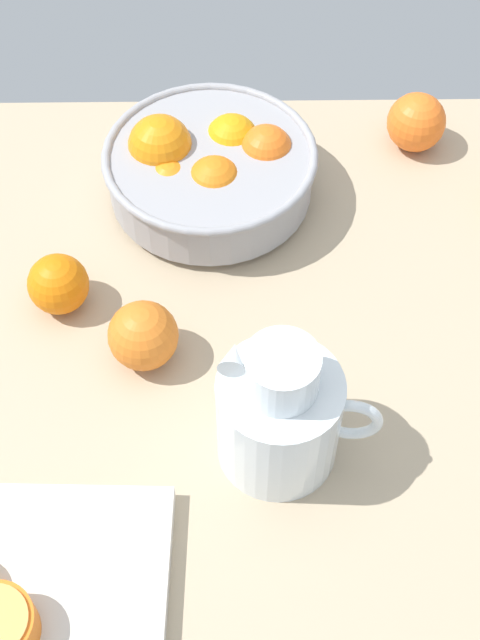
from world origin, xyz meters
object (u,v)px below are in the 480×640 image
object	(u,v)px
loose_orange_0	(143,336)
fruit_bowl	(209,169)
loose_orange_2	(416,122)
loose_orange_1	(58,284)
juice_pitcher	(279,418)

from	to	relation	value
loose_orange_0	fruit_bowl	bearing A→B (deg)	74.38
fruit_bowl	loose_orange_2	size ratio (longest dim) A/B	3.43
loose_orange_0	loose_orange_1	bearing A→B (deg)	143.17
fruit_bowl	juice_pitcher	xyz separation A→B (cm)	(7.84, -39.42, 1.73)
loose_orange_1	loose_orange_2	world-z (taller)	loose_orange_2
juice_pitcher	loose_orange_2	size ratio (longest dim) A/B	2.25
fruit_bowl	loose_orange_0	distance (cm)	27.83
fruit_bowl	loose_orange_2	distance (cm)	30.89
loose_orange_0	loose_orange_1	xyz separation A→B (cm)	(-10.86, 8.13, -0.38)
fruit_bowl	juice_pitcher	world-z (taller)	juice_pitcher
loose_orange_1	loose_orange_2	distance (cm)	55.49
loose_orange_1	loose_orange_2	bearing A→B (deg)	30.86
fruit_bowl	loose_orange_0	size ratio (longest dim) A/B	3.43
juice_pitcher	loose_orange_0	world-z (taller)	juice_pitcher
loose_orange_2	loose_orange_0	bearing A→B (deg)	-135.14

